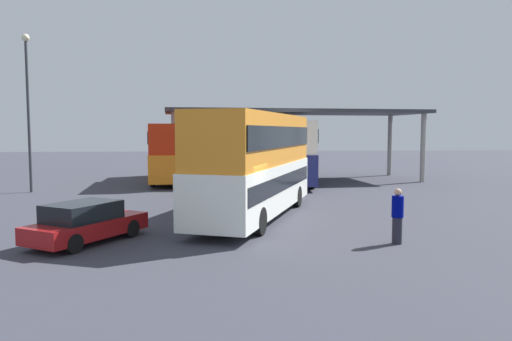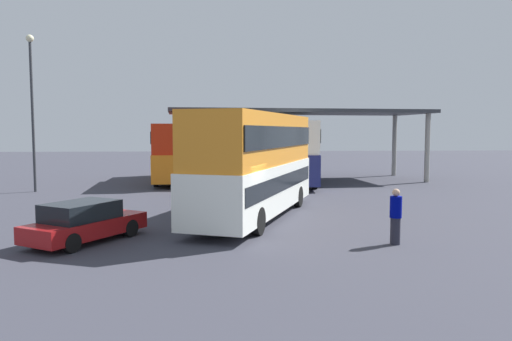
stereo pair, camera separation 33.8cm
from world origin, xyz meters
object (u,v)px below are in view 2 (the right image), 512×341
at_px(double_decker_near_canopy, 175,150).
at_px(pedestrian_waiting, 396,217).
at_px(double_decker_far_right, 294,150).
at_px(parked_hatchback, 85,222).
at_px(double_decker_main, 256,161).
at_px(double_decker_mid_row, 232,148).
at_px(lamppost_tall, 32,96).

distance_m(double_decker_near_canopy, pedestrian_waiting, 22.23).
bearing_deg(double_decker_far_right, parked_hatchback, 155.88).
height_order(double_decker_main, double_decker_far_right, double_decker_main).
distance_m(double_decker_near_canopy, double_decker_mid_row, 4.40).
bearing_deg(double_decker_mid_row, double_decker_near_canopy, 113.86).
bearing_deg(pedestrian_waiting, double_decker_mid_row, 55.41).
xyz_separation_m(double_decker_far_right, lamppost_tall, (-16.23, -3.63, 3.38)).
bearing_deg(pedestrian_waiting, double_decker_near_canopy, 66.79).
distance_m(double_decker_near_canopy, double_decker_far_right, 8.60).
relative_size(double_decker_near_canopy, lamppost_tall, 1.15).
distance_m(parked_hatchback, lamppost_tall, 16.10).
relative_size(parked_hatchback, double_decker_mid_row, 0.37).
relative_size(double_decker_near_canopy, double_decker_mid_row, 0.91).
bearing_deg(double_decker_far_right, lamppost_tall, 107.12).
bearing_deg(double_decker_mid_row, double_decker_far_right, -122.44).
xyz_separation_m(double_decker_main, parked_hatchback, (-5.95, -4.17, -1.72)).
bearing_deg(double_decker_near_canopy, double_decker_far_right, -105.50).
relative_size(double_decker_main, double_decker_mid_row, 0.93).
bearing_deg(double_decker_main, double_decker_far_right, 6.10).
bearing_deg(double_decker_far_right, pedestrian_waiting, -173.46).
bearing_deg(parked_hatchback, double_decker_mid_row, 17.84).
xyz_separation_m(double_decker_mid_row, pedestrian_waiting, (4.85, -21.65, -1.46)).
bearing_deg(parked_hatchback, pedestrian_waiting, -63.53).
xyz_separation_m(parked_hatchback, pedestrian_waiting, (10.12, -1.01, 0.24)).
xyz_separation_m(double_decker_near_canopy, double_decker_far_right, (8.39, -1.92, 0.08)).
distance_m(double_decker_main, double_decker_far_right, 13.63).
bearing_deg(lamppost_tall, double_decker_mid_row, 29.94).
relative_size(double_decker_mid_row, lamppost_tall, 1.26).
height_order(parked_hatchback, double_decker_mid_row, double_decker_mid_row).
bearing_deg(lamppost_tall, double_decker_far_right, 12.61).
bearing_deg(lamppost_tall, parked_hatchback, -63.76).
xyz_separation_m(parked_hatchback, double_decker_near_canopy, (1.08, 19.26, 1.59)).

